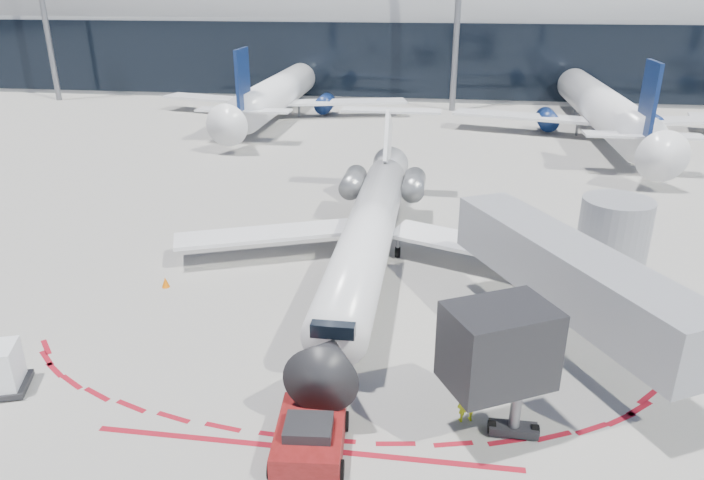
# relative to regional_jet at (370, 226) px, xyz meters

# --- Properties ---
(ground) EXTENTS (260.00, 260.00, 0.00)m
(ground) POSITION_rel_regional_jet_xyz_m (-0.47, -2.99, -2.20)
(ground) COLOR gray
(ground) RESTS_ON ground
(apron_centerline) EXTENTS (0.25, 40.00, 0.01)m
(apron_centerline) POSITION_rel_regional_jet_xyz_m (-0.47, -0.99, -2.19)
(apron_centerline) COLOR silver
(apron_centerline) RESTS_ON ground
(apron_stop_bar) EXTENTS (14.00, 0.25, 0.01)m
(apron_stop_bar) POSITION_rel_regional_jet_xyz_m (-0.47, -14.49, -2.19)
(apron_stop_bar) COLOR maroon
(apron_stop_bar) RESTS_ON ground
(terminal_building) EXTENTS (150.00, 24.15, 24.00)m
(terminal_building) POSITION_rel_regional_jet_xyz_m (-0.47, 61.99, 6.32)
(terminal_building) COLOR gray
(terminal_building) RESTS_ON ground
(jet_bridge) EXTENTS (10.03, 15.20, 4.90)m
(jet_bridge) POSITION_rel_regional_jet_xyz_m (9.32, -6.00, 0.81)
(jet_bridge) COLOR gray
(jet_bridge) RESTS_ON ground
(regional_jet) EXTENTS (21.31, 26.27, 6.58)m
(regional_jet) POSITION_rel_regional_jet_xyz_m (0.00, 0.00, 0.00)
(regional_jet) COLOR white
(regional_jet) RESTS_ON ground
(pushback_tug) EXTENTS (2.54, 5.44, 1.39)m
(pushback_tug) POSITION_rel_regional_jet_xyz_m (-0.21, -14.62, -1.58)
(pushback_tug) COLOR #560E0C
(pushback_tug) RESTS_ON ground
(ramp_worker) EXTENTS (0.79, 0.66, 1.86)m
(ramp_worker) POSITION_rel_regional_jet_xyz_m (4.72, -12.31, -1.27)
(ramp_worker) COLOR #CCE317
(ramp_worker) RESTS_ON ground
(safety_cone_left) EXTENTS (0.38, 0.38, 0.53)m
(safety_cone_left) POSITION_rel_regional_jet_xyz_m (-9.68, -4.06, -1.93)
(safety_cone_left) COLOR #E16304
(safety_cone_left) RESTS_ON ground
(bg_airliner_0) EXTENTS (33.04, 34.99, 10.69)m
(bg_airliner_0) POSITION_rel_regional_jet_xyz_m (-14.68, 39.95, 3.15)
(bg_airliner_0) COLOR white
(bg_airliner_0) RESTS_ON ground
(bg_airliner_1) EXTENTS (33.28, 35.23, 10.77)m
(bg_airliner_1) POSITION_rel_regional_jet_xyz_m (18.77, 34.34, 3.19)
(bg_airliner_1) COLOR white
(bg_airliner_1) RESTS_ON ground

